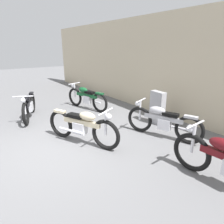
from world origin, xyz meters
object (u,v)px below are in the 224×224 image
at_px(motorcycle_cream, 82,126).
at_px(motorcycle_black, 29,105).
at_px(stone_marker, 157,108).
at_px(motorcycle_green, 86,97).
at_px(motorcycle_silver, 162,121).

xyz_separation_m(motorcycle_cream, motorcycle_black, (-2.74, -0.60, -0.01)).
xyz_separation_m(stone_marker, motorcycle_green, (-2.70, -1.07, -0.06)).
relative_size(stone_marker, motorcycle_cream, 0.52).
bearing_deg(motorcycle_cream, motorcycle_green, 124.57).
distance_m(motorcycle_black, motorcycle_green, 2.12).
distance_m(stone_marker, motorcycle_black, 4.31).
height_order(stone_marker, motorcycle_black, stone_marker).
height_order(stone_marker, motorcycle_cream, stone_marker).
bearing_deg(motorcycle_silver, motorcycle_green, -13.42).
distance_m(motorcycle_cream, motorcycle_black, 2.81).
relative_size(motorcycle_cream, motorcycle_green, 0.97).
xyz_separation_m(motorcycle_green, motorcycle_silver, (3.48, 0.40, -0.00)).
xyz_separation_m(motorcycle_cream, motorcycle_green, (-2.53, 1.51, -0.01)).
bearing_deg(stone_marker, motorcycle_black, -132.37).
height_order(motorcycle_cream, motorcycle_green, motorcycle_cream).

